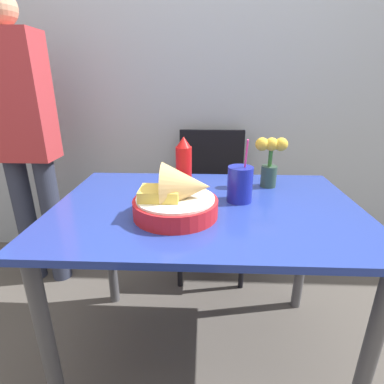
# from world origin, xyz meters

# --- Properties ---
(ground_plane) EXTENTS (12.00, 12.00, 0.00)m
(ground_plane) POSITION_xyz_m (0.00, 0.00, 0.00)
(ground_plane) COLOR #4C4742
(wall_window) EXTENTS (7.00, 0.06, 2.60)m
(wall_window) POSITION_xyz_m (0.00, 0.94, 1.30)
(wall_window) COLOR #9EA8B7
(wall_window) RESTS_ON ground_plane
(dining_table) EXTENTS (1.12, 0.77, 0.73)m
(dining_table) POSITION_xyz_m (0.00, 0.00, 0.62)
(dining_table) COLOR #233893
(dining_table) RESTS_ON ground_plane
(chair_far_window) EXTENTS (0.40, 0.40, 0.87)m
(chair_far_window) POSITION_xyz_m (0.03, 0.74, 0.52)
(chair_far_window) COLOR black
(chair_far_window) RESTS_ON ground_plane
(food_basket) EXTENTS (0.29, 0.29, 0.18)m
(food_basket) POSITION_xyz_m (-0.09, -0.10, 0.79)
(food_basket) COLOR red
(food_basket) RESTS_ON dining_table
(ketchup_bottle) EXTENTS (0.06, 0.06, 0.22)m
(ketchup_bottle) POSITION_xyz_m (-0.09, 0.15, 0.83)
(ketchup_bottle) COLOR red
(ketchup_bottle) RESTS_ON dining_table
(drink_cup) EXTENTS (0.09, 0.09, 0.24)m
(drink_cup) POSITION_xyz_m (0.12, 0.04, 0.79)
(drink_cup) COLOR #192399
(drink_cup) RESTS_ON dining_table
(flower_vase) EXTENTS (0.13, 0.07, 0.21)m
(flower_vase) POSITION_xyz_m (0.27, 0.22, 0.85)
(flower_vase) COLOR #2D4738
(flower_vase) RESTS_ON dining_table
(person_standing) EXTENTS (0.32, 0.18, 1.56)m
(person_standing) POSITION_xyz_m (-0.97, 0.52, 0.89)
(person_standing) COLOR #2D3347
(person_standing) RESTS_ON ground_plane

